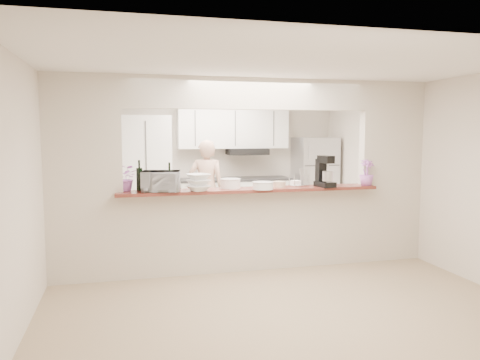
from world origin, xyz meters
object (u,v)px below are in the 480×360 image
object	(u,v)px
stand_mixer	(324,173)
refrigerator	(314,181)
toaster_oven	(161,181)
person	(207,189)

from	to	relation	value
stand_mixer	refrigerator	bearing A→B (deg)	69.18
refrigerator	toaster_oven	bearing A→B (deg)	-139.33
stand_mixer	person	bearing A→B (deg)	119.24
toaster_oven	stand_mixer	distance (m)	2.14
refrigerator	toaster_oven	xyz separation A→B (m)	(-3.20, -2.75, 0.37)
refrigerator	toaster_oven	world-z (taller)	refrigerator
stand_mixer	person	world-z (taller)	person
refrigerator	stand_mixer	bearing A→B (deg)	-110.82
refrigerator	stand_mixer	distance (m)	3.01
refrigerator	person	bearing A→B (deg)	-164.18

